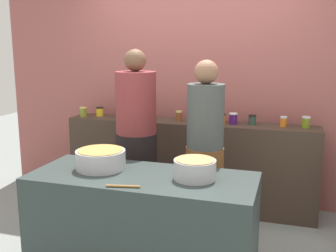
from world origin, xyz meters
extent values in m
cube|color=#A25753|center=(0.00, 1.45, 1.50)|extent=(4.80, 0.12, 3.00)
cube|color=#3E2F25|center=(0.00, 1.10, 0.48)|extent=(2.70, 0.36, 0.95)
cube|color=#2B3735|center=(0.00, -0.30, 0.40)|extent=(1.70, 0.70, 0.80)
cylinder|color=olive|center=(-1.23, 1.05, 1.00)|extent=(0.08, 0.08, 0.10)
cylinder|color=#D6C666|center=(-1.23, 1.05, 1.06)|extent=(0.08, 0.08, 0.01)
cylinder|color=yellow|center=(-1.08, 1.15, 1.00)|extent=(0.09, 0.09, 0.09)
cylinder|color=black|center=(-1.08, 1.15, 1.05)|extent=(0.09, 0.09, 0.01)
cylinder|color=#294936|center=(-0.82, 1.11, 1.00)|extent=(0.08, 0.08, 0.10)
cylinder|color=black|center=(-0.82, 1.11, 1.06)|extent=(0.08, 0.08, 0.02)
cylinder|color=#401451|center=(-0.65, 1.07, 1.01)|extent=(0.08, 0.08, 0.12)
cylinder|color=#D6C666|center=(-0.65, 1.07, 1.08)|extent=(0.09, 0.09, 0.01)
cylinder|color=brown|center=(-0.11, 1.12, 1.00)|extent=(0.07, 0.07, 0.09)
cylinder|color=#D6C666|center=(-0.11, 1.12, 1.05)|extent=(0.07, 0.07, 0.02)
cylinder|color=#3D2950|center=(0.11, 1.10, 1.01)|extent=(0.08, 0.08, 0.12)
cylinder|color=silver|center=(0.11, 1.10, 1.07)|extent=(0.09, 0.09, 0.01)
cylinder|color=#9A4F13|center=(0.22, 1.15, 1.01)|extent=(0.08, 0.08, 0.11)
cylinder|color=#D6C666|center=(0.22, 1.15, 1.07)|extent=(0.08, 0.08, 0.01)
cylinder|color=orange|center=(0.36, 1.11, 1.00)|extent=(0.07, 0.07, 0.09)
cylinder|color=black|center=(0.36, 1.11, 1.05)|extent=(0.07, 0.07, 0.01)
cylinder|color=#42165C|center=(0.47, 1.11, 1.00)|extent=(0.08, 0.08, 0.10)
cylinder|color=silver|center=(0.47, 1.11, 1.06)|extent=(0.09, 0.09, 0.01)
cylinder|color=#2B4639|center=(0.66, 1.14, 1.00)|extent=(0.07, 0.07, 0.09)
cylinder|color=black|center=(0.66, 1.14, 1.05)|extent=(0.08, 0.08, 0.01)
cylinder|color=orange|center=(0.97, 1.13, 1.00)|extent=(0.06, 0.06, 0.09)
cylinder|color=silver|center=(0.97, 1.13, 1.05)|extent=(0.07, 0.07, 0.02)
cylinder|color=olive|center=(1.18, 1.14, 1.00)|extent=(0.08, 0.08, 0.10)
cylinder|color=silver|center=(1.18, 1.14, 1.06)|extent=(0.08, 0.08, 0.01)
cylinder|color=#B7B7BC|center=(-0.37, -0.24, 0.87)|extent=(0.39, 0.39, 0.15)
cylinder|color=#B38442|center=(-0.37, -0.24, 0.95)|extent=(0.36, 0.36, 0.00)
cylinder|color=#B7B7BC|center=(0.39, -0.26, 0.87)|extent=(0.31, 0.31, 0.14)
cylinder|color=tan|center=(0.39, -0.26, 0.94)|extent=(0.28, 0.28, 0.00)
cylinder|color=#9E703D|center=(-0.03, -0.59, 0.81)|extent=(0.24, 0.07, 0.02)
cylinder|color=black|center=(-0.35, 0.46, 0.47)|extent=(0.40, 0.40, 0.94)
cylinder|color=brown|center=(-0.35, 0.46, 1.23)|extent=(0.38, 0.38, 0.58)
sphere|color=brown|center=(-0.35, 0.46, 1.62)|extent=(0.20, 0.20, 0.20)
cylinder|color=brown|center=(0.35, 0.31, 0.45)|extent=(0.33, 0.33, 0.89)
cylinder|color=#464B49|center=(0.35, 0.31, 1.16)|extent=(0.32, 0.32, 0.55)
sphere|color=#8C6047|center=(0.35, 0.31, 1.54)|extent=(0.20, 0.20, 0.20)
camera|label=1|loc=(1.04, -2.97, 1.75)|focal=42.77mm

